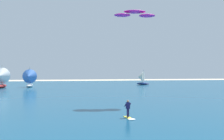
# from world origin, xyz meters

# --- Properties ---
(ocean) EXTENTS (160.00, 90.00, 0.10)m
(ocean) POSITION_xyz_m (0.00, 49.40, 0.05)
(ocean) COLOR navy
(ocean) RESTS_ON ground
(kitesurfer) EXTENTS (0.85, 2.01, 1.67)m
(kitesurfer) POSITION_xyz_m (1.77, 14.47, 0.70)
(kitesurfer) COLOR yellow
(kitesurfer) RESTS_ON ocean
(kite) EXTENTS (5.48, 1.99, 0.82)m
(kite) POSITION_xyz_m (4.54, 23.48, 11.90)
(kite) COLOR #B21999
(sailboat_mid_right) EXTENTS (3.70, 4.40, 5.20)m
(sailboat_mid_right) POSITION_xyz_m (-14.73, 58.83, 2.48)
(sailboat_mid_right) COLOR silver
(sailboat_mid_right) RESTS_ON ocean
(sailboat_anchored_offshore) EXTENTS (4.13, 4.86, 5.65)m
(sailboat_anchored_offshore) POSITION_xyz_m (-21.08, 56.81, 2.69)
(sailboat_anchored_offshore) COLOR maroon
(sailboat_anchored_offshore) RESTS_ON ocean
(sailboat_trailing) EXTENTS (4.02, 3.57, 4.48)m
(sailboat_trailing) POSITION_xyz_m (16.53, 64.63, 2.15)
(sailboat_trailing) COLOR navy
(sailboat_trailing) RESTS_ON ocean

